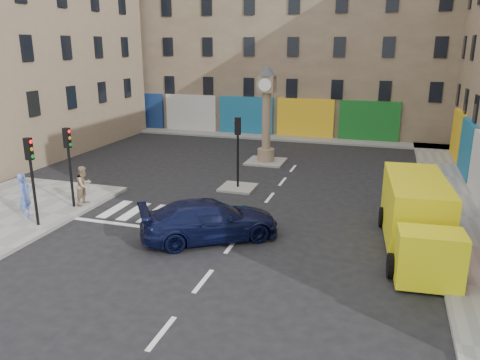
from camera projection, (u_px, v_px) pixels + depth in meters
The scene contains 15 objects.
ground at pixel (224, 256), 17.07m from camera, with size 120.00×120.00×0.00m, color black.
sidewalk_right at pixel (450, 195), 23.70m from camera, with size 2.60×30.00×0.15m, color gray.
sidewalk_far at pixel (267, 137), 38.53m from camera, with size 32.00×2.40×0.15m, color gray.
island_near at pixel (238, 188), 24.95m from camera, with size 1.80×1.80×0.12m, color gray.
island_far at pixel (266, 162), 30.45m from camera, with size 2.40×2.40×0.12m, color gray.
building_far at pixel (285, 31), 41.48m from camera, with size 32.00×10.00×17.00m, color #847358.
building_left at pixel (15, 43), 31.41m from camera, with size 8.00×20.00×15.00m, color #887559.
traffic_light_left_near at pixel (31, 168), 18.90m from camera, with size 0.28×0.22×3.70m.
traffic_light_left_far at pixel (69, 155), 21.10m from camera, with size 0.28×0.22×3.70m.
traffic_light_island at pixel (238, 141), 24.24m from camera, with size 0.28×0.22×3.70m.
clock_pillar at pixel (267, 108), 29.46m from camera, with size 1.20×1.20×6.10m.
navy_sedan at pixel (210, 220), 18.34m from camera, with size 2.21×5.43×1.58m, color black.
yellow_van at pixel (417, 217), 17.42m from camera, with size 2.79×7.07×2.52m.
pedestrian_blue at pixel (25, 195), 20.24m from camera, with size 0.71×0.47×1.96m, color #597ACD.
pedestrian_tan at pixel (84, 185), 21.89m from camera, with size 0.90×0.70×1.84m, color #9F8262.
Camera 1 is at (5.25, -14.71, 7.44)m, focal length 35.00 mm.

